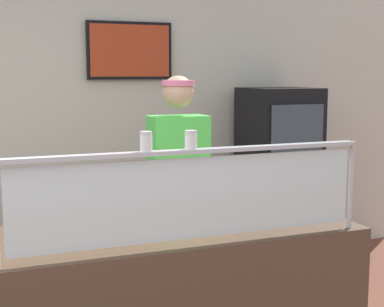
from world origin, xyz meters
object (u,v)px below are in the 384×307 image
object	(u,v)px
pizza_server	(190,215)
pepper_flake_shaker	(191,141)
parmesan_shaker	(146,143)
drink_fridge	(278,179)
worker_figure	(179,190)
pizza_tray	(196,217)

from	to	relation	value
pizza_server	pepper_flake_shaker	xyz separation A→B (m)	(-0.16, -0.43, 0.47)
parmesan_shaker	drink_fridge	distance (m)	2.77
pizza_server	worker_figure	size ratio (longest dim) A/B	0.16
parmesan_shaker	worker_figure	world-z (taller)	worker_figure
pizza_tray	worker_figure	xyz separation A→B (m)	(0.11, 0.58, 0.04)
parmesan_shaker	pizza_tray	bearing A→B (deg)	46.20
worker_figure	pizza_server	bearing A→B (deg)	-104.94
pizza_server	worker_figure	xyz separation A→B (m)	(0.16, 0.60, 0.02)
parmesan_shaker	drink_fridge	world-z (taller)	drink_fridge
pizza_server	parmesan_shaker	size ratio (longest dim) A/B	3.02
pizza_server	worker_figure	bearing A→B (deg)	60.74
pizza_tray	worker_figure	distance (m)	0.59
pepper_flake_shaker	pizza_server	bearing A→B (deg)	69.41
pizza_tray	parmesan_shaker	xyz separation A→B (m)	(-0.43, -0.45, 0.49)
worker_figure	pizza_tray	bearing A→B (deg)	-100.84
worker_figure	parmesan_shaker	bearing A→B (deg)	-117.75
pizza_tray	pepper_flake_shaker	bearing A→B (deg)	-115.09
pizza_server	drink_fridge	size ratio (longest dim) A/B	0.17
drink_fridge	pizza_server	bearing A→B (deg)	-133.45
worker_figure	drink_fridge	xyz separation A→B (m)	(1.30, 0.95, -0.18)
worker_figure	drink_fridge	distance (m)	1.62
parmesan_shaker	worker_figure	distance (m)	1.24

